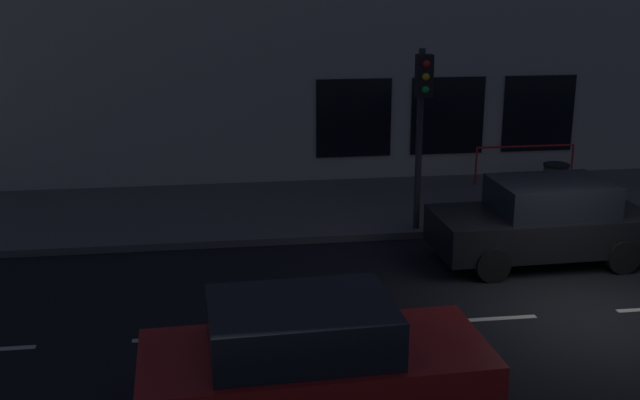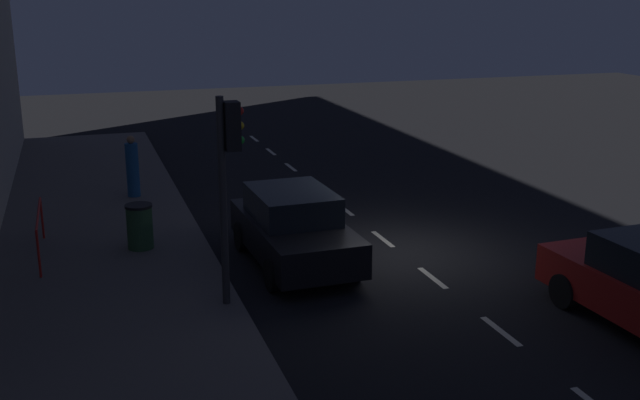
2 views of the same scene
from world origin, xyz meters
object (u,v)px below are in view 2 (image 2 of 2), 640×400
object	(u,v)px
traffic_light	(228,162)
trash_bin	(140,226)
parked_car_0	(294,228)
pedestrian_0	(133,168)

from	to	relation	value
traffic_light	trash_bin	world-z (taller)	traffic_light
traffic_light	trash_bin	bearing A→B (deg)	-69.94
traffic_light	parked_car_0	size ratio (longest dim) A/B	0.91
traffic_light	pedestrian_0	bearing A→B (deg)	-82.41
pedestrian_0	trash_bin	distance (m)	4.50
traffic_light	parked_car_0	bearing A→B (deg)	-131.26
parked_car_0	pedestrian_0	xyz separation A→B (m)	(2.80, -6.08, 0.14)
pedestrian_0	parked_car_0	bearing A→B (deg)	-19.05
parked_car_0	trash_bin	distance (m)	3.43
traffic_light	trash_bin	distance (m)	4.34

